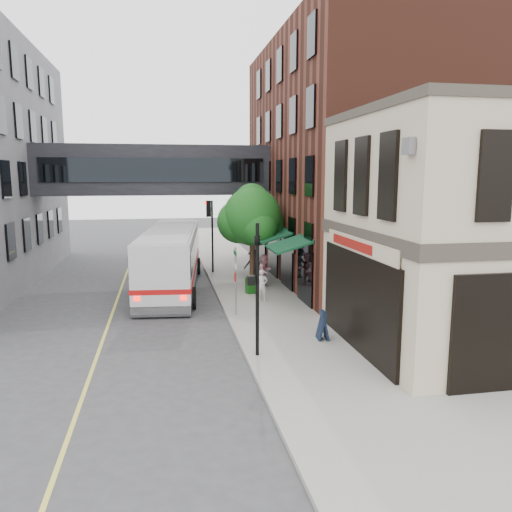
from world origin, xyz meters
name	(u,v)px	position (x,y,z in m)	size (l,w,h in m)	color
ground	(257,384)	(0.00, 0.00, 0.00)	(120.00, 120.00, 0.00)	#38383A
sidewalk_main	(246,282)	(2.00, 14.00, 0.07)	(4.00, 60.00, 0.15)	gray
corner_building	(492,231)	(8.97, 2.00, 4.21)	(10.19, 8.12, 8.45)	#C4B095
brick_building	(372,162)	(9.98, 15.00, 6.99)	(13.76, 18.00, 14.00)	#4F2418
skyway_bridge	(155,170)	(-3.00, 18.00, 6.50)	(14.00, 3.18, 3.00)	black
traffic_signal_near	(256,273)	(0.37, 2.00, 2.98)	(0.44, 0.22, 4.60)	black
traffic_signal_far	(210,222)	(0.26, 17.00, 3.34)	(0.53, 0.28, 4.50)	black
street_sign_pole	(235,275)	(0.39, 7.00, 1.93)	(0.08, 0.75, 3.00)	gray
street_tree	(251,217)	(2.19, 13.22, 3.91)	(3.80, 3.20, 5.60)	#382619
lane_marking	(115,307)	(-5.00, 10.00, 0.01)	(0.12, 40.00, 0.01)	#D8CC4C
bus	(171,256)	(-2.23, 13.41, 1.81)	(3.86, 12.22, 3.23)	silver
pedestrian_a	(262,285)	(2.03, 9.34, 0.91)	(0.55, 0.36, 1.51)	silver
pedestrian_b	(265,271)	(2.75, 12.16, 1.05)	(0.87, 0.68, 1.80)	pink
pedestrian_c	(253,265)	(2.50, 14.27, 1.04)	(1.15, 0.66, 1.78)	black
newspaper_box	(250,285)	(1.72, 10.89, 0.56)	(0.41, 0.37, 0.83)	#135012
sandwich_board	(323,325)	(3.10, 3.18, 0.69)	(0.39, 0.60, 1.07)	black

